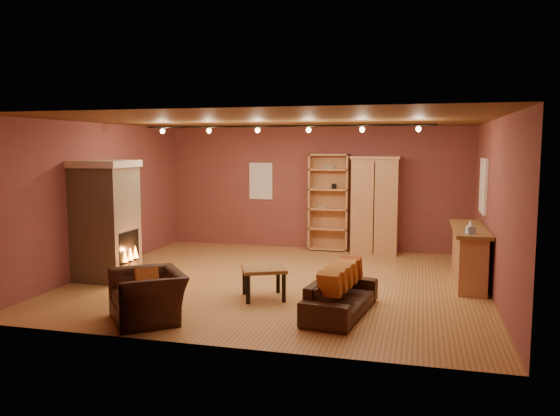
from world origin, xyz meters
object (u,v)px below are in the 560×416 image
(bookcase, at_px, (329,201))
(loveseat, at_px, (341,289))
(fireplace, at_px, (106,220))
(armoire, at_px, (375,205))
(bar_counter, at_px, (469,255))
(coffee_table, at_px, (264,272))
(armchair, at_px, (148,288))

(bookcase, height_order, loveseat, bookcase)
(fireplace, bearing_deg, loveseat, -13.13)
(bookcase, relative_size, armoire, 1.02)
(bookcase, bearing_deg, bar_counter, -40.82)
(armoire, relative_size, loveseat, 1.20)
(coffee_table, bearing_deg, armoire, 71.55)
(armoire, distance_m, bar_counter, 2.99)
(loveseat, bearing_deg, bookcase, 19.72)
(coffee_table, bearing_deg, bar_counter, 29.44)
(bookcase, bearing_deg, coffee_table, -94.32)
(loveseat, distance_m, armchair, 2.68)
(fireplace, bearing_deg, bookcase, 47.76)
(bar_counter, height_order, loveseat, bar_counter)
(bookcase, distance_m, armoire, 1.06)
(bar_counter, bearing_deg, bookcase, 139.18)
(fireplace, height_order, armchair, fireplace)
(fireplace, distance_m, coffee_table, 3.18)
(bar_counter, bearing_deg, armchair, -143.59)
(fireplace, xyz_separation_m, loveseat, (4.35, -1.02, -0.70))
(bar_counter, distance_m, coffee_table, 3.64)
(bookcase, height_order, armchair, bookcase)
(bookcase, bearing_deg, fireplace, -132.24)
(armchair, bearing_deg, bar_counter, 86.89)
(armchair, distance_m, coffee_table, 1.90)
(bar_counter, height_order, coffee_table, bar_counter)
(fireplace, height_order, bookcase, bookcase)
(fireplace, relative_size, loveseat, 1.19)
(armoire, distance_m, loveseat, 4.65)
(armoire, height_order, bar_counter, armoire)
(fireplace, distance_m, armchair, 2.77)
(fireplace, bearing_deg, armoire, 38.88)
(bar_counter, relative_size, armchair, 1.68)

